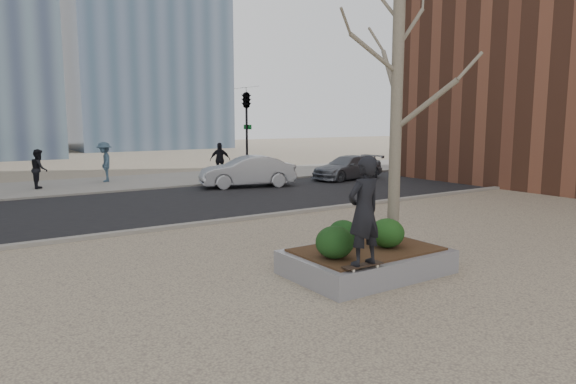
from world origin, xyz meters
TOP-DOWN VIEW (x-y plane):
  - ground at (0.00, 0.00)m, footprint 120.00×120.00m
  - street at (0.00, 10.00)m, footprint 60.00×8.00m
  - far_sidewalk at (0.00, 17.00)m, footprint 60.00×6.00m
  - planter at (1.00, 0.00)m, footprint 3.00×2.00m
  - planter_mulch at (1.00, 0.00)m, footprint 2.70×1.70m
  - sycamore_tree at (2.00, 0.30)m, footprint 2.80×2.80m
  - shrub_left at (0.04, -0.20)m, footprint 0.69×0.69m
  - shrub_middle at (0.79, 0.46)m, footprint 0.60×0.60m
  - shrub_right at (1.39, -0.15)m, footprint 0.67×0.67m
  - skateboard at (0.11, -0.88)m, footprint 0.79×0.23m
  - skateboarder at (0.11, -0.88)m, footprint 0.70×0.48m
  - car_silver at (5.32, 12.46)m, footprint 4.36×2.50m
  - car_third at (10.86, 12.23)m, footprint 4.17×2.09m
  - pedestrian_a at (-2.38, 16.93)m, footprint 0.76×0.91m
  - pedestrian_b at (0.56, 17.76)m, footprint 0.92×1.33m
  - pedestrian_c at (6.03, 16.60)m, footprint 1.12×0.80m
  - traffic_light_far at (6.50, 14.60)m, footprint 0.60×2.48m

SIDE VIEW (x-z plane):
  - ground at x=0.00m, z-range 0.00..0.00m
  - street at x=0.00m, z-range 0.00..0.02m
  - far_sidewalk at x=0.00m, z-range 0.00..0.02m
  - planter at x=1.00m, z-range 0.00..0.45m
  - planter_mulch at x=1.00m, z-range 0.45..0.49m
  - skateboard at x=0.11m, z-range 0.45..0.53m
  - car_third at x=10.86m, z-range 0.02..1.18m
  - car_silver at x=5.32m, z-range 0.02..1.38m
  - shrub_middle at x=0.79m, z-range 0.49..1.00m
  - shrub_right at x=1.39m, z-range 0.49..1.06m
  - shrub_left at x=0.04m, z-range 0.49..1.08m
  - pedestrian_a at x=-2.38m, z-range 0.02..1.71m
  - pedestrian_c at x=6.03m, z-range 0.02..1.79m
  - pedestrian_b at x=0.56m, z-range 0.02..1.92m
  - skateboarder at x=0.11m, z-range 0.52..2.38m
  - traffic_light_far at x=6.50m, z-range 0.00..4.50m
  - sycamore_tree at x=2.00m, z-range 0.49..7.09m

